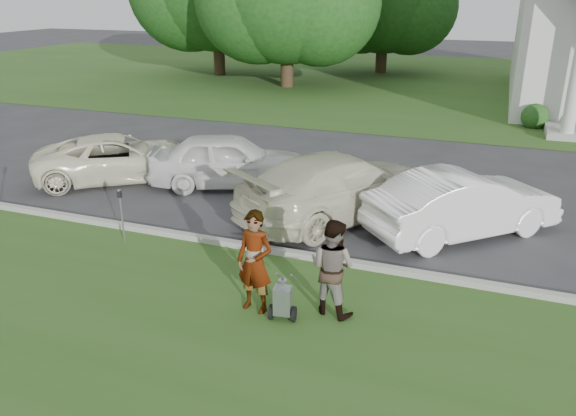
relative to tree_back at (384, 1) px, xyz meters
The scene contains 13 objects.
ground 30.62m from the tree_back, 82.38° to the right, with size 120.00×120.00×0.00m, color #333335.
grass_strip 33.57m from the tree_back, 83.07° to the right, with size 80.00×7.00×0.01m, color #2F531C.
church_lawn 6.88m from the tree_back, 36.69° to the right, with size 80.00×30.00×0.01m, color #2F531C.
curb 30.07m from the tree_back, 82.24° to the right, with size 80.00×0.18×0.15m, color #9E9E93.
tree_back is the anchor object (origin of this frame).
striping_cart 32.50m from the tree_back, 81.26° to the right, with size 0.53×0.97×0.86m.
person_left 32.21m from the tree_back, 82.24° to the right, with size 0.70×0.46×1.91m, color #999999.
person_right 32.02m from the tree_back, 79.82° to the right, with size 0.87×0.68×1.78m, color #999999.
parking_meter_near 30.35m from the tree_back, 89.37° to the right, with size 0.09×0.08×1.29m.
car_a 26.68m from the tree_back, 95.57° to the right, with size 2.27×4.91×1.37m, color white.
car_b 25.92m from the tree_back, 88.16° to the right, with size 1.85×4.61×1.57m, color white.
car_c 27.45m from the tree_back, 80.46° to the right, with size 2.30×5.66×1.64m, color beige.
car_d 28.18m from the tree_back, 74.40° to the right, with size 1.63×4.68×1.54m, color white.
Camera 1 is at (3.95, -9.78, 5.44)m, focal length 35.00 mm.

